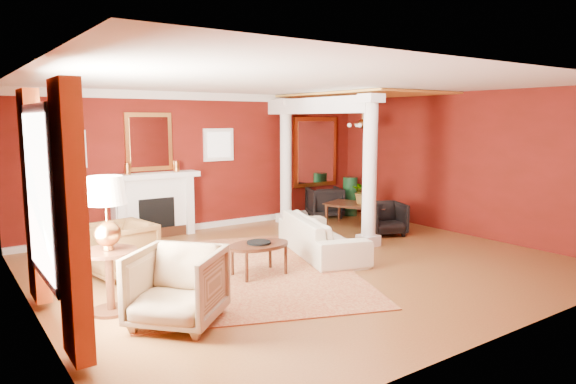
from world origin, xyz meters
TOP-DOWN VIEW (x-y plane):
  - ground at (0.00, 0.00)m, footprint 8.00×8.00m
  - room_shell at (0.00, 0.00)m, footprint 8.04×7.04m
  - fireplace at (-1.30, 3.32)m, footprint 1.85×0.42m
  - overmantel_mirror at (-1.30, 3.45)m, footprint 0.95×0.07m
  - flank_window_left at (-2.85, 3.46)m, footprint 0.70×0.07m
  - flank_window_right at (0.25, 3.46)m, footprint 0.70×0.07m
  - left_window at (-3.89, -0.60)m, footprint 0.21×2.55m
  - column_front at (1.70, 0.30)m, footprint 0.36×0.36m
  - column_back at (1.70, 3.00)m, footprint 0.36×0.36m
  - header_beam at (1.70, 1.90)m, footprint 0.30×3.20m
  - amber_ceiling at (2.85, 1.75)m, footprint 2.30×3.40m
  - dining_mirror at (2.90, 3.45)m, footprint 1.30×0.07m
  - chandelier at (2.90, 1.80)m, footprint 0.60×0.62m
  - crown_trim at (0.00, 3.46)m, footprint 8.00×0.08m
  - base_trim at (0.00, 3.46)m, footprint 8.00×0.08m
  - rug at (-1.00, 0.23)m, footprint 4.54×5.15m
  - sofa at (0.60, 0.33)m, footprint 1.33×2.37m
  - armchair_leopard at (-2.68, 1.05)m, footprint 0.96×1.00m
  - armchair_stripe at (-2.70, -1.17)m, footprint 1.30×1.30m
  - coffee_table at (-0.95, -0.11)m, footprint 0.97×0.97m
  - coffee_book at (-0.95, -0.09)m, footprint 0.16×0.03m
  - side_table at (-3.22, -0.35)m, footprint 0.67×0.67m
  - dining_table at (2.80, 1.71)m, footprint 1.05×1.52m
  - dining_chair_near at (2.64, 0.78)m, footprint 0.91×0.88m
  - dining_chair_far at (2.84, 3.00)m, footprint 1.00×0.97m
  - green_urn at (3.50, 2.82)m, footprint 0.40×0.40m
  - potted_plant at (2.81, 1.64)m, footprint 0.54×0.59m

SIDE VIEW (x-z plane):
  - ground at x=0.00m, z-range 0.00..0.00m
  - rug at x=-1.00m, z-range 0.00..0.02m
  - base_trim at x=0.00m, z-range 0.00..0.12m
  - dining_chair_near at x=2.64m, z-range 0.00..0.74m
  - green_urn at x=3.50m, z-range -0.10..0.85m
  - dining_chair_far at x=2.84m, z-range 0.00..0.80m
  - dining_table at x=2.80m, z-range 0.00..0.80m
  - sofa at x=0.60m, z-range 0.00..0.89m
  - coffee_table at x=-0.95m, z-range 0.20..0.69m
  - armchair_leopard at x=-2.68m, z-range 0.00..0.90m
  - armchair_stripe at x=-2.70m, z-range 0.00..0.98m
  - coffee_book at x=-0.95m, z-range 0.49..0.71m
  - fireplace at x=-1.30m, z-range 0.00..1.29m
  - potted_plant at x=2.81m, z-range 0.80..1.24m
  - side_table at x=-3.22m, z-range 0.31..1.99m
  - left_window at x=-3.89m, z-range 0.12..2.72m
  - column_front at x=1.70m, z-range 0.03..2.83m
  - column_back at x=1.70m, z-range 0.03..2.83m
  - dining_mirror at x=2.90m, z-range 0.70..2.40m
  - flank_window_left at x=-2.85m, z-range 1.45..2.15m
  - flank_window_right at x=0.25m, z-range 1.45..2.15m
  - overmantel_mirror at x=-1.30m, z-range 1.33..2.47m
  - room_shell at x=0.00m, z-range 0.56..3.48m
  - chandelier at x=2.90m, z-range 1.87..2.62m
  - header_beam at x=1.70m, z-range 2.46..2.78m
  - crown_trim at x=0.00m, z-range 2.74..2.90m
  - amber_ceiling at x=2.85m, z-range 2.85..2.89m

